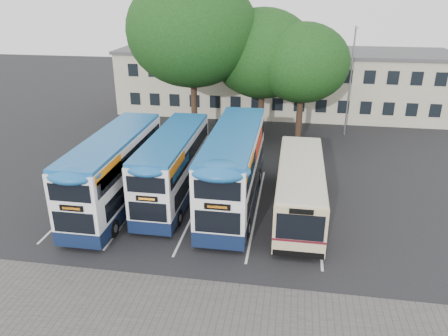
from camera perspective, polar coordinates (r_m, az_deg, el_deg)
ground at (r=21.17m, az=3.69°, el=-11.72°), size 120.00×120.00×0.00m
paving_strip at (r=17.57m, az=-5.03°, el=-20.20°), size 40.00×6.00×0.01m
bay_lines at (r=25.94m, az=-3.46°, el=-4.79°), size 14.12×11.00×0.01m
depot_building at (r=45.30m, az=7.36°, el=11.27°), size 32.40×8.40×6.20m
lamp_post at (r=38.29m, az=16.22°, el=11.44°), size 0.25×1.05×9.06m
tree_left at (r=35.53m, az=-4.18°, el=17.46°), size 10.23×10.23×13.13m
tree_mid at (r=36.47m, az=5.11°, el=14.65°), size 8.38×8.38×10.50m
tree_right at (r=35.00m, az=10.26°, el=13.36°), size 7.16×7.16×9.56m
bus_dd_left at (r=25.63m, az=-14.06°, el=-0.05°), size 2.48×10.21×4.25m
bus_dd_mid at (r=25.99m, az=-6.61°, el=0.54°), size 2.35×9.70×4.04m
bus_dd_right at (r=24.97m, az=1.31°, el=0.39°), size 2.62×10.81×4.51m
bus_single at (r=24.74m, az=9.91°, el=-2.22°), size 2.53×9.94×2.96m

